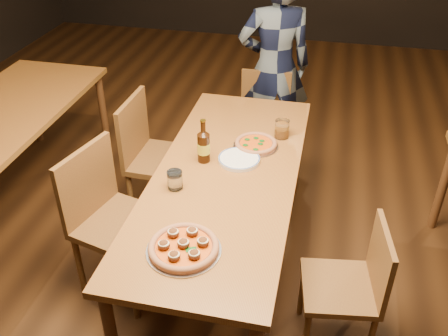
% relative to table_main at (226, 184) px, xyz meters
% --- Properties ---
extents(ground, '(9.00, 9.00, 0.00)m').
position_rel_table_main_xyz_m(ground, '(0.00, 0.00, -0.68)').
color(ground, black).
extents(table_main, '(0.80, 2.00, 0.75)m').
position_rel_table_main_xyz_m(table_main, '(0.00, 0.00, 0.00)').
color(table_main, brown).
rests_on(table_main, ground).
extents(chair_main_nw, '(0.55, 0.55, 0.97)m').
position_rel_table_main_xyz_m(chair_main_nw, '(-0.56, -0.26, -0.19)').
color(chair_main_nw, '#582817').
rests_on(chair_main_nw, ground).
extents(chair_main_sw, '(0.46, 0.46, 0.95)m').
position_rel_table_main_xyz_m(chair_main_sw, '(-0.55, 0.47, -0.20)').
color(chair_main_sw, '#582817').
rests_on(chair_main_sw, ground).
extents(chair_main_e, '(0.43, 0.43, 0.82)m').
position_rel_table_main_xyz_m(chair_main_e, '(0.69, -0.40, -0.27)').
color(chair_main_e, '#582817').
rests_on(chair_main_e, ground).
extents(chair_end, '(0.41, 0.41, 0.85)m').
position_rel_table_main_xyz_m(chair_end, '(0.03, 1.19, -0.25)').
color(chair_end, '#582817').
rests_on(chair_end, ground).
extents(pizza_meatball, '(0.35, 0.35, 0.06)m').
position_rel_table_main_xyz_m(pizza_meatball, '(-0.05, -0.66, 0.10)').
color(pizza_meatball, '#B7B7BF').
rests_on(pizza_meatball, table_main).
extents(pizza_margherita, '(0.28, 0.28, 0.04)m').
position_rel_table_main_xyz_m(pizza_margherita, '(0.12, 0.33, 0.09)').
color(pizza_margherita, '#B7B7BF').
rests_on(pizza_margherita, table_main).
extents(plate_stack, '(0.25, 0.25, 0.02)m').
position_rel_table_main_xyz_m(plate_stack, '(0.05, 0.14, 0.08)').
color(plate_stack, white).
rests_on(plate_stack, table_main).
extents(beer_bottle, '(0.07, 0.07, 0.26)m').
position_rel_table_main_xyz_m(beer_bottle, '(-0.16, 0.10, 0.17)').
color(beer_bottle, black).
rests_on(beer_bottle, table_main).
extents(water_glass, '(0.08, 0.08, 0.11)m').
position_rel_table_main_xyz_m(water_glass, '(-0.24, -0.20, 0.12)').
color(water_glass, white).
rests_on(water_glass, table_main).
extents(amber_glass, '(0.09, 0.09, 0.11)m').
position_rel_table_main_xyz_m(amber_glass, '(0.26, 0.48, 0.13)').
color(amber_glass, '#975311').
rests_on(amber_glass, table_main).
extents(diner, '(0.68, 0.56, 1.62)m').
position_rel_table_main_xyz_m(diner, '(0.07, 1.45, 0.13)').
color(diner, black).
rests_on(diner, ground).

